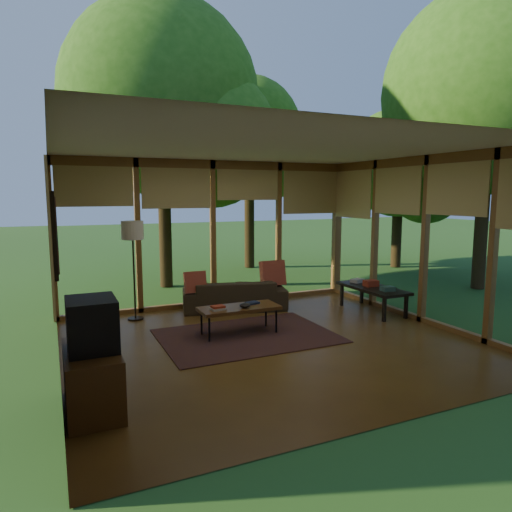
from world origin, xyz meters
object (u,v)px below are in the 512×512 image
media_cabinet (92,379)px  television (92,324)px  side_console (372,289)px  sofa (234,295)px  floor_lamp (133,236)px  coffee_table (239,309)px

media_cabinet → television: size_ratio=1.82×
media_cabinet → side_console: size_ratio=0.71×
sofa → television: television is taller
television → floor_lamp: (0.91, 3.10, 0.56)m
side_console → television: bearing=-158.9°
media_cabinet → television: bearing=0.0°
media_cabinet → floor_lamp: (0.93, 3.10, 1.11)m
coffee_table → side_console: (2.66, 0.25, 0.02)m
coffee_table → side_console: size_ratio=0.86×
media_cabinet → coffee_table: (2.21, 1.63, 0.09)m
sofa → media_cabinet: 4.07m
media_cabinet → sofa: bearing=48.5°
sofa → side_console: bearing=165.8°
television → coffee_table: television is taller
television → side_console: size_ratio=0.39×
sofa → side_console: 2.47m
media_cabinet → floor_lamp: 3.42m
coffee_table → media_cabinet: bearing=-143.6°
floor_lamp → side_console: floor_lamp is taller
floor_lamp → side_console: 4.24m
coffee_table → television: bearing=-143.4°
coffee_table → side_console: 2.68m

